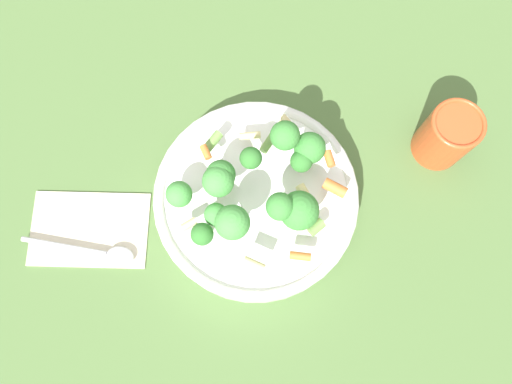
# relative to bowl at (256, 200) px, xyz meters

# --- Properties ---
(ground_plane) EXTENTS (3.00, 3.00, 0.00)m
(ground_plane) POSITION_rel_bowl_xyz_m (0.00, 0.00, -0.03)
(ground_plane) COLOR #4C6B38
(bowl) EXTENTS (0.26, 0.26, 0.05)m
(bowl) POSITION_rel_bowl_xyz_m (0.00, 0.00, 0.00)
(bowl) COLOR white
(bowl) RESTS_ON ground_plane
(pasta_salad) EXTENTS (0.22, 0.21, 0.08)m
(pasta_salad) POSITION_rel_bowl_xyz_m (0.00, -0.00, 0.07)
(pasta_salad) COLOR #8CB766
(pasta_salad) RESTS_ON bowl
(cup) EXTENTS (0.07, 0.07, 0.09)m
(cup) POSITION_rel_bowl_xyz_m (0.24, 0.11, 0.02)
(cup) COLOR #CC4C23
(cup) RESTS_ON ground_plane
(napkin) EXTENTS (0.16, 0.11, 0.01)m
(napkin) POSITION_rel_bowl_xyz_m (-0.22, -0.06, -0.02)
(napkin) COLOR beige
(napkin) RESTS_ON ground_plane
(spoon) EXTENTS (0.15, 0.03, 0.01)m
(spoon) POSITION_rel_bowl_xyz_m (-0.20, -0.09, -0.02)
(spoon) COLOR silver
(spoon) RESTS_ON napkin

